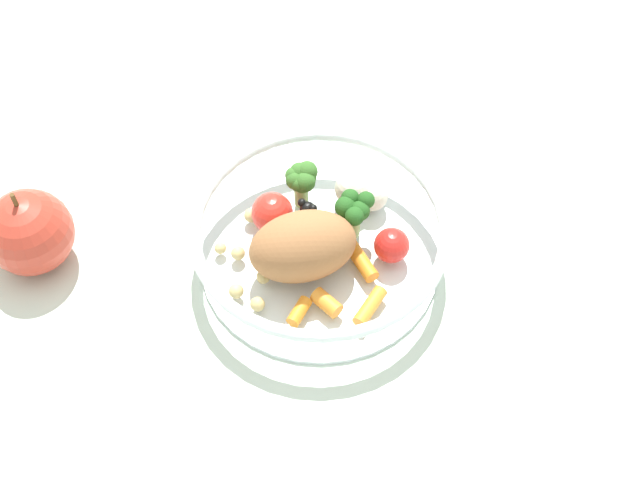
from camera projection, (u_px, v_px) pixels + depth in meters
ground_plane at (331, 279)px, 0.66m from camera, size 2.40×2.40×0.00m
food_container at (321, 234)px, 0.65m from camera, size 0.20×0.20×0.06m
loose_apple at (30, 232)px, 0.65m from camera, size 0.07×0.07×0.08m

